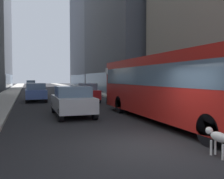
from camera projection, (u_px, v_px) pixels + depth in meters
ground_plane at (50, 91)px, 40.75m from camera, size 120.00×120.00×0.00m
sidewalk_left at (12, 91)px, 38.92m from camera, size 2.40×110.00×0.15m
sidewalk_right at (85, 90)px, 42.57m from camera, size 2.40×110.00×0.15m
building_right_far at (99, 35)px, 56.52m from camera, size 9.57×21.23×23.67m
transit_bus at (169, 84)px, 11.74m from camera, size 2.78×11.53×3.05m
car_blue_hatchback at (36, 92)px, 22.39m from camera, size 1.72×4.47×1.62m
car_red_coupe at (85, 93)px, 21.55m from camera, size 1.73×4.10×1.62m
car_silver_sedan at (72, 101)px, 13.58m from camera, size 1.88×4.13×1.62m
car_grey_wagon at (31, 84)px, 52.02m from camera, size 1.84×3.92×1.62m
dalmatian_dog at (217, 137)px, 6.56m from camera, size 0.22×0.96×0.72m
pedestrian_with_handbag at (182, 96)px, 14.86m from camera, size 0.45×0.34×1.69m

